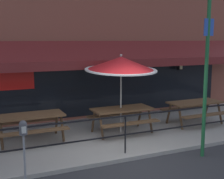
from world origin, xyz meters
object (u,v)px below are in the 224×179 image
object	(u,v)px
picnic_table_left	(31,120)
parking_meter_near	(23,135)
picnic_table_centre	(122,113)
street_sign_pole	(206,66)
patio_umbrella_centre	(121,64)
picnic_table_right	(195,106)

from	to	relation	value
picnic_table_left	parking_meter_near	distance (m)	2.83
picnic_table_centre	picnic_table_left	bearing A→B (deg)	173.30
street_sign_pole	parking_meter_near	bearing A→B (deg)	-178.66
patio_umbrella_centre	picnic_table_centre	bearing A→B (deg)	-90.00
picnic_table_left	street_sign_pole	world-z (taller)	street_sign_pole
picnic_table_left	patio_umbrella_centre	distance (m)	3.04
picnic_table_right	picnic_table_left	bearing A→B (deg)	175.50
picnic_table_right	street_sign_pole	xyz separation A→B (m)	(-1.54, -2.22, 1.56)
picnic_table_left	patio_umbrella_centre	bearing A→B (deg)	-4.99
picnic_table_right	street_sign_pole	world-z (taller)	street_sign_pole
picnic_table_right	parking_meter_near	world-z (taller)	parking_meter_near
patio_umbrella_centre	parking_meter_near	xyz separation A→B (m)	(-3.24, -2.50, -1.03)
picnic_table_centre	patio_umbrella_centre	bearing A→B (deg)	90.00
picnic_table_left	street_sign_pole	xyz separation A→B (m)	(3.75, -2.63, 1.56)
patio_umbrella_centre	street_sign_pole	bearing A→B (deg)	-65.25
picnic_table_right	patio_umbrella_centre	size ratio (longest dim) A/B	0.76
parking_meter_near	street_sign_pole	size ratio (longest dim) A/B	0.32
picnic_table_left	picnic_table_centre	distance (m)	2.66
picnic_table_left	parking_meter_near	bearing A→B (deg)	-102.29
patio_umbrella_centre	picnic_table_left	bearing A→B (deg)	175.01
picnic_table_centre	street_sign_pole	distance (m)	3.01
picnic_table_left	picnic_table_right	world-z (taller)	same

